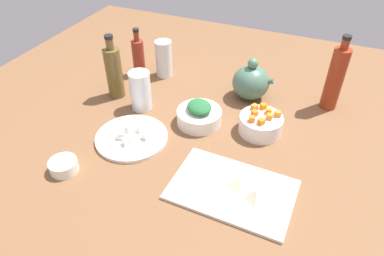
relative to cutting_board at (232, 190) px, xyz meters
The scene contains 30 objects.
tabletop 24.19cm from the cutting_board, 140.20° to the left, with size 190.00×190.00×3.00cm, color brown.
cutting_board is the anchor object (origin of this frame).
plate_tofu 37.58cm from the cutting_board, 167.22° to the left, with size 23.23×23.23×1.20cm, color white.
bowl_greens 31.90cm from the cutting_board, 128.69° to the left, with size 15.07×15.07×5.06cm, color white.
bowl_carrots 28.41cm from the cutting_board, 89.29° to the left, with size 14.09×14.09×5.99cm, color white.
bowl_small_side 48.71cm from the cutting_board, 166.17° to the right, with size 8.18×8.18×3.61cm, color white.
teapot 48.18cm from the cutting_board, 100.26° to the left, with size 15.21×13.45×16.05cm.
bottle_0 72.48cm from the cutting_board, 140.05° to the left, with size 4.83×4.83×19.61cm.
bottle_1 56.85cm from the cutting_board, 69.72° to the left, with size 5.76×5.76×27.29cm.
bottle_2 62.80cm from the cutting_board, 152.51° to the left, with size 6.00×6.00×24.12cm.
drinking_glass_0 49.72cm from the cutting_board, 149.25° to the left, with size 7.38×7.38×14.22cm, color white.
drinking_glass_1 67.30cm from the cutting_board, 132.63° to the left, with size 6.64×6.64×14.86cm, color white.
carrot_cube_0 28.95cm from the cutting_board, 94.19° to the left, with size 1.80×1.80×1.80cm, color orange.
carrot_cube_1 32.28cm from the cutting_board, 95.45° to the left, with size 1.80×1.80×1.80cm, color orange.
carrot_cube_2 25.46cm from the cutting_board, 87.59° to the left, with size 1.80×1.80×1.80cm, color orange.
carrot_cube_3 33.72cm from the cutting_board, 90.72° to the left, with size 1.80×1.80×1.80cm, color orange.
carrot_cube_4 29.18cm from the cutting_board, 84.31° to the left, with size 1.80×1.80×1.80cm, color orange.
carrot_cube_5 25.75cm from the cutting_board, 94.75° to the left, with size 1.80×1.80×1.80cm, color orange.
carrot_cube_6 31.84cm from the cutting_board, 86.68° to the left, with size 1.80×1.80×1.80cm, color orange.
carrot_cube_7 31.83cm from the cutting_board, 81.06° to the left, with size 1.80×1.80×1.80cm, color orange.
chopped_greens_mound 32.42cm from the cutting_board, 128.69° to the left, with size 9.16×7.88×3.17cm, color #276938.
tofu_cube_0 33.13cm from the cutting_board, 163.68° to the left, with size 2.20×2.20×2.20cm, color #E9F6CE.
tofu_cube_1 37.35cm from the cutting_board, 161.37° to the left, with size 2.20×2.20×2.20cm, color white.
tofu_cube_2 36.21cm from the cutting_board, behind, with size 2.20×2.20×2.20cm, color white.
tofu_cube_3 40.20cm from the cutting_board, 165.02° to the left, with size 2.20×2.20×2.20cm, color white.
tofu_cube_4 39.61cm from the cutting_board, behind, with size 2.20×2.20×2.20cm, color white.
dumpling_0 11.89cm from the cutting_board, 13.04° to the left, with size 5.66×5.13×2.56cm, color beige.
dumpling_1 2.85cm from the cutting_board, 55.56° to the left, with size 5.70×4.88×2.89cm, color beige.
dumpling_2 7.08cm from the cutting_board, ahead, with size 5.21×4.87×3.15cm, color beige.
dumpling_3 5.34cm from the cutting_board, behind, with size 5.89×5.18×2.18cm, color beige.
Camera 1 is at (33.72, -78.84, 76.35)cm, focal length 32.78 mm.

